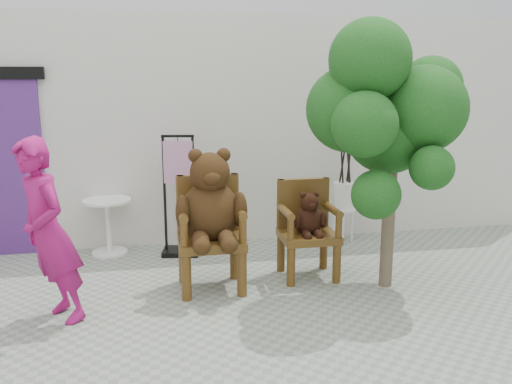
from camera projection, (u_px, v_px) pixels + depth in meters
ground_plane at (277, 323)px, 4.96m from camera, size 60.00×60.00×0.00m
back_wall at (228, 128)px, 7.62m from camera, size 9.00×1.00×3.00m
chair_big at (211, 211)px, 5.60m from camera, size 0.73×0.79×1.50m
chair_small at (307, 222)px, 6.03m from camera, size 0.62×0.57×1.08m
person at (49, 233)px, 4.81m from camera, size 0.69×0.74×1.71m
cafe_table at (108, 220)px, 6.82m from camera, size 0.60×0.60×0.70m
display_stand at (180, 209)px, 6.77m from camera, size 0.50×0.42×1.51m
stool_bucket at (344, 195)px, 7.31m from camera, size 0.32×0.32×1.45m
tree at (392, 111)px, 5.43m from camera, size 1.68×1.41×2.76m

